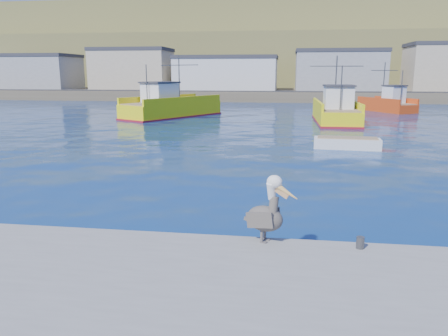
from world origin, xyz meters
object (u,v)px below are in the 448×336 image
trawler_yellow_a (170,107)px  boat_orange (388,103)px  trawler_yellow_b (336,112)px  skiff_mid (347,144)px  pelican (267,213)px

trawler_yellow_a → boat_orange: bearing=22.6°
trawler_yellow_a → trawler_yellow_b: size_ratio=1.16×
trawler_yellow_a → skiff_mid: trawler_yellow_a is taller
trawler_yellow_a → pelican: bearing=-71.2°
trawler_yellow_a → boat_orange: trawler_yellow_a is taller
trawler_yellow_a → pelican: size_ratio=7.03×
trawler_yellow_b → boat_orange: size_ratio=1.32×
skiff_mid → trawler_yellow_b: bearing=86.8°
trawler_yellow_b → skiff_mid: 15.22m
boat_orange → pelican: (-12.84, -46.14, 0.26)m
pelican → skiff_mid: bearing=76.3°
boat_orange → pelican: boat_orange is taller
trawler_yellow_b → skiff_mid: (-0.84, -15.18, -0.73)m
boat_orange → skiff_mid: boat_orange is taller
trawler_yellow_a → skiff_mid: 24.37m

